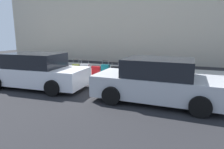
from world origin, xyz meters
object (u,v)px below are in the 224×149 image
Objects in this scene: suitcase_olive_2 at (146,75)px; suitcase_olive_9 at (76,70)px; suitcase_silver_1 at (158,74)px; suitcase_silver_8 at (85,70)px; suitcase_red_7 at (96,71)px; parked_car_white_1 at (36,72)px; suitcase_maroon_4 at (124,74)px; suitcase_black_5 at (115,72)px; suitcase_navy_3 at (135,74)px; suitcase_teal_6 at (105,71)px; fire_hydrant at (63,66)px; bollard_post at (55,68)px; parked_car_silver_0 at (158,81)px; suitcase_red_0 at (170,75)px.

suitcase_olive_2 is 3.86m from suitcase_olive_9.
suitcase_silver_8 is at bearing 0.54° from suitcase_silver_1.
parked_car_white_1 is at bearing 55.01° from suitcase_red_7.
suitcase_silver_8 is at bearing -0.11° from suitcase_olive_2.
suitcase_maroon_4 is 0.94× the size of suitcase_black_5.
suitcase_navy_3 is (1.12, -0.09, -0.08)m from suitcase_silver_1.
suitcase_teal_6 is at bearing 172.87° from suitcase_red_7.
suitcase_teal_6 is (1.58, 0.06, 0.04)m from suitcase_navy_3.
suitcase_black_5 is 3.13m from fire_hydrant.
bollard_post is 6.51m from parked_car_silver_0.
suitcase_olive_9 is (4.41, 0.03, -0.07)m from suitcase_silver_1.
suitcase_silver_1 is 1.67m from suitcase_maroon_4.
suitcase_red_0 is at bearing 178.43° from suitcase_maroon_4.
suitcase_silver_1 is 3.86m from suitcase_silver_8.
suitcase_teal_6 is 1.10× the size of fire_hydrant.
suitcase_red_0 is 0.86× the size of suitcase_silver_8.
fire_hydrant reaches higher than suitcase_navy_3.
fire_hydrant is (3.12, 0.04, 0.13)m from suitcase_black_5.
fire_hydrant is (4.75, -0.07, 0.14)m from suitcase_olive_2.
suitcase_teal_6 reaches higher than suitcase_olive_9.
suitcase_maroon_4 is 3.18m from parked_car_silver_0.
suitcase_black_5 reaches higher than bollard_post.
suitcase_teal_6 is (3.26, -0.05, -0.01)m from suitcase_red_0.
suitcase_red_7 is (1.08, -0.02, -0.03)m from suitcase_black_5.
parked_car_silver_0 is at bearing 134.64° from suitcase_black_5.
bollard_post is at bearing 0.85° from suitcase_olive_2.
suitcase_red_7 is (1.59, -0.06, 0.00)m from suitcase_maroon_4.
parked_car_silver_0 reaches higher than suitcase_olive_9.
parked_car_silver_0 is at bearing 149.99° from suitcase_silver_8.
suitcase_silver_1 is 0.56m from suitcase_olive_2.
suitcase_olive_9 is at bearing 0.03° from suitcase_red_0.
suitcase_black_5 is 0.52m from suitcase_teal_6.
suitcase_navy_3 reaches higher than suitcase_red_0.
suitcase_silver_8 is (3.31, -0.01, 0.04)m from suitcase_olive_2.
parked_car_white_1 is at bearing 96.14° from fire_hydrant.
suitcase_red_0 is 2.23m from suitcase_maroon_4.
suitcase_red_0 is at bearing -179.19° from bollard_post.
fire_hydrant is at bearing -0.59° from suitcase_red_0.
parked_car_white_1 is (0.62, 2.41, 0.28)m from suitcase_olive_9.
parked_car_white_1 is at bearing 25.88° from suitcase_silver_1.
suitcase_olive_9 is (3.29, 0.12, 0.01)m from suitcase_navy_3.
suitcase_silver_8 is 4.82m from parked_car_silver_0.
suitcase_black_5 is at bearing -4.08° from suitcase_olive_2.
suitcase_maroon_4 is 0.17× the size of parked_car_silver_0.
suitcase_navy_3 is 1.31× the size of suitcase_red_7.
suitcase_silver_1 is at bearing -179.57° from suitcase_olive_9.
suitcase_red_0 is 3.82m from suitcase_red_7.
parked_car_white_1 reaches higher than parked_car_silver_0.
parked_car_silver_0 is at bearing 159.12° from bollard_post.
suitcase_black_5 is at bearing -174.30° from suitcase_teal_6.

